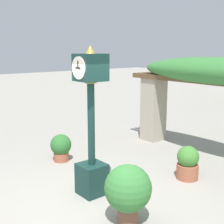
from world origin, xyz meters
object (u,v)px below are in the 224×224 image
object	(u,v)px
pedestal_clock	(91,128)
potted_plant_near_left	(128,190)
potted_plant_far_left	(61,147)
potted_plant_near_right	(188,163)

from	to	relation	value
pedestal_clock	potted_plant_near_left	bearing A→B (deg)	-8.05
pedestal_clock	potted_plant_far_left	bearing A→B (deg)	166.87
potted_plant_near_left	potted_plant_near_right	bearing A→B (deg)	102.67
potted_plant_near_right	potted_plant_far_left	world-z (taller)	potted_plant_near_right
potted_plant_far_left	potted_plant_near_right	bearing A→B (deg)	30.11
pedestal_clock	potted_plant_far_left	distance (m)	2.22
potted_plant_near_left	potted_plant_far_left	world-z (taller)	potted_plant_near_left
potted_plant_near_left	potted_plant_near_right	world-z (taller)	potted_plant_near_left
potted_plant_near_right	potted_plant_far_left	distance (m)	3.10
potted_plant_near_right	potted_plant_far_left	size ratio (longest dim) A/B	1.07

